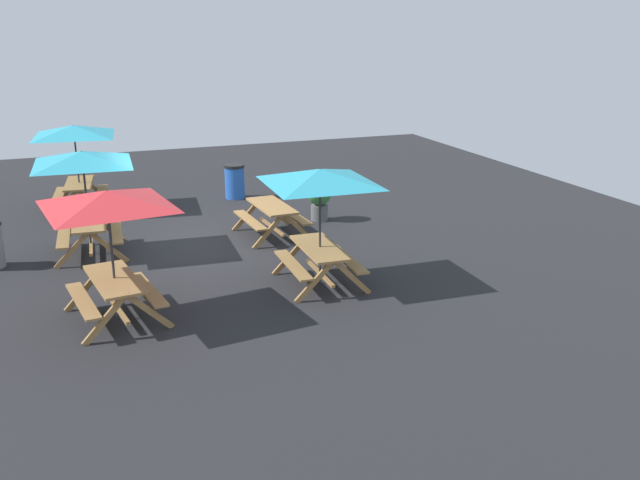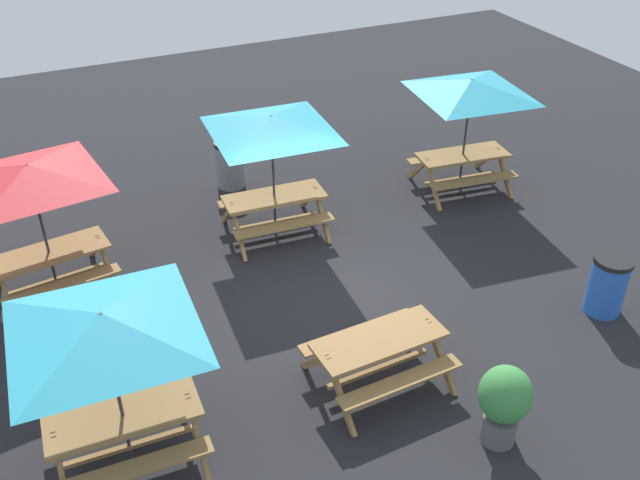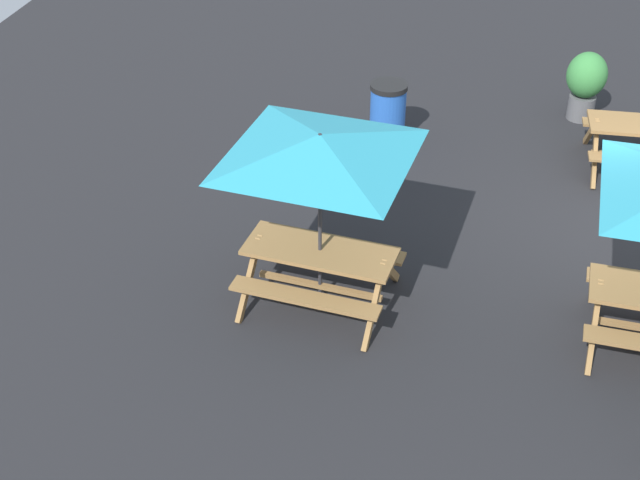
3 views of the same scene
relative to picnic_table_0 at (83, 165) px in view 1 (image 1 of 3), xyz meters
The scene contains 8 objects.
ground_plane 2.84m from the picnic_table_0, 92.02° to the right, with size 24.99×24.99×0.00m, color #232326.
picnic_table_0 is the anchor object (origin of this frame).
picnic_table_1 5.38m from the picnic_table_0, 130.64° to the right, with size 2.83×2.83×2.34m.
picnic_table_2 4.00m from the picnic_table_0, ahead, with size 2.81×2.81×2.34m.
picnic_table_3 3.87m from the picnic_table_0, behind, with size 2.80×2.80×2.34m.
picnic_table_4 4.38m from the picnic_table_0, 91.58° to the right, with size 1.87×1.61×0.81m.
trash_bin_blue 5.89m from the picnic_table_0, 47.90° to the right, with size 0.59×0.59×0.98m.
potted_plant_0 5.88m from the picnic_table_0, 82.26° to the right, with size 0.66×0.66×1.16m.
Camera 1 is at (-15.70, 2.58, 5.04)m, focal length 40.00 mm.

